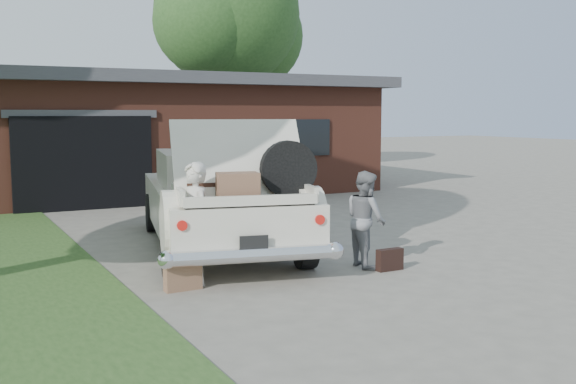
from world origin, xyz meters
name	(u,v)px	position (x,y,z in m)	size (l,w,h in m)	color
ground	(308,273)	(0.00, 0.00, 0.00)	(90.00, 90.00, 0.00)	gray
house	(146,133)	(0.98, 11.47, 1.67)	(12.80, 7.80, 3.30)	brown
tree_right	(229,21)	(5.86, 16.58, 5.82)	(6.50, 5.65, 8.90)	#38281E
sedan	(219,199)	(-0.42, 2.28, 0.84)	(3.39, 6.02, 2.17)	beige
woman_left	(195,224)	(-1.62, 0.17, 0.81)	(0.59, 0.39, 1.63)	silver
woman_right	(366,219)	(0.98, 0.00, 0.71)	(0.69, 0.54, 1.42)	gray
suitcase_left	(183,276)	(-1.87, -0.06, 0.19)	(0.48, 0.15, 0.37)	#8B6246
suitcase_right	(390,260)	(1.13, -0.41, 0.16)	(0.41, 0.13, 0.32)	black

